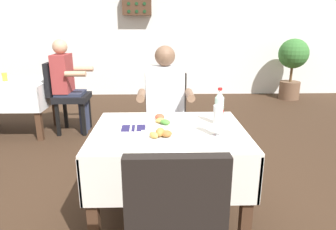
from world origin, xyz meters
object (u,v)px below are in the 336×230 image
at_px(plate_far_diner, 162,121).
at_px(background_dining_table, 12,94).
at_px(seated_diner_far, 165,105).
at_px(beer_glass_left, 218,121).
at_px(background_chair_right, 65,93).
at_px(wall_bottle_rack, 137,4).
at_px(chair_far_diner_seat, 166,117).
at_px(plate_near_camera, 160,135).
at_px(potted_plant_corner, 293,62).
at_px(napkin_cutlery_set, 133,128).
at_px(background_table_tumbler, 5,77).
at_px(chair_near_camera_side, 174,223).
at_px(cola_bottle_primary, 219,108).
at_px(background_patron, 68,81).
at_px(main_dining_table, 168,151).

distance_m(plate_far_diner, background_dining_table, 2.74).
relative_size(seated_diner_far, beer_glass_left, 5.85).
bearing_deg(background_chair_right, background_dining_table, -180.00).
relative_size(beer_glass_left, wall_bottle_rack, 0.38).
height_order(chair_far_diner_seat, plate_near_camera, chair_far_diner_seat).
bearing_deg(potted_plant_corner, wall_bottle_rack, 173.08).
relative_size(napkin_cutlery_set, wall_bottle_rack, 0.34).
distance_m(beer_glass_left, napkin_cutlery_set, 0.61).
relative_size(chair_far_diner_seat, background_table_tumbler, 8.82).
xyz_separation_m(background_chair_right, background_table_tumbler, (-0.77, -0.01, 0.22)).
relative_size(seated_diner_far, plate_far_diner, 5.21).
relative_size(beer_glass_left, potted_plant_corner, 0.18).
bearing_deg(plate_far_diner, chair_near_camera_side, -87.37).
relative_size(chair_far_diner_seat, plate_near_camera, 3.76).
bearing_deg(seated_diner_far, napkin_cutlery_set, -109.38).
xyz_separation_m(cola_bottle_primary, napkin_cutlery_set, (-0.64, -0.08, -0.12)).
relative_size(chair_near_camera_side, cola_bottle_primary, 3.45).
height_order(beer_glass_left, potted_plant_corner, potted_plant_corner).
height_order(plate_far_diner, background_patron, background_patron).
xyz_separation_m(chair_near_camera_side, napkin_cutlery_set, (-0.25, 0.87, 0.17)).
height_order(seated_diner_far, background_table_tumbler, seated_diner_far).
relative_size(background_chair_right, background_table_tumbler, 8.82).
xyz_separation_m(main_dining_table, beer_glass_left, (0.33, -0.14, 0.28)).
bearing_deg(background_chair_right, potted_plant_corner, 25.26).
bearing_deg(chair_near_camera_side, main_dining_table, 90.00).
xyz_separation_m(potted_plant_corner, wall_bottle_rack, (-3.03, 0.37, 1.08)).
relative_size(background_patron, wall_bottle_rack, 2.25).
bearing_deg(background_patron, background_dining_table, -180.00).
bearing_deg(plate_far_diner, potted_plant_corner, 54.85).
bearing_deg(napkin_cutlery_set, chair_near_camera_side, -73.72).
relative_size(plate_far_diner, cola_bottle_primary, 0.86).
bearing_deg(wall_bottle_rack, plate_near_camera, -84.35).
bearing_deg(plate_far_diner, wall_bottle_rack, 96.27).
distance_m(chair_far_diner_seat, cola_bottle_primary, 0.87).
bearing_deg(beer_glass_left, background_patron, 127.33).
height_order(background_chair_right, background_patron, background_patron).
bearing_deg(main_dining_table, potted_plant_corner, 56.35).
xyz_separation_m(background_dining_table, wall_bottle_rack, (1.57, 2.20, 1.28)).
distance_m(beer_glass_left, potted_plant_corner, 4.54).
xyz_separation_m(main_dining_table, napkin_cutlery_set, (-0.25, 0.03, 0.17)).
height_order(chair_far_diner_seat, seated_diner_far, seated_diner_far).
bearing_deg(beer_glass_left, main_dining_table, 157.17).
bearing_deg(background_table_tumbler, main_dining_table, -43.14).
bearing_deg(seated_diner_far, background_patron, 135.59).
bearing_deg(plate_far_diner, background_chair_right, 125.17).
bearing_deg(seated_diner_far, potted_plant_corner, 50.47).
xyz_separation_m(chair_far_diner_seat, beer_glass_left, (0.33, -0.97, 0.27)).
xyz_separation_m(chair_near_camera_side, seated_diner_far, (-0.01, 1.56, 0.16)).
height_order(chair_far_diner_seat, wall_bottle_rack, wall_bottle_rack).
xyz_separation_m(cola_bottle_primary, background_chair_right, (-1.73, 1.87, -0.29)).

